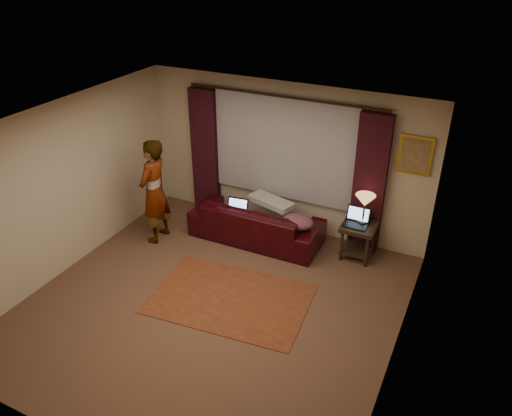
% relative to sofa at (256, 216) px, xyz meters
% --- Properties ---
extents(floor, '(5.00, 5.00, 0.01)m').
position_rel_sofa_xyz_m(floor, '(0.21, -1.85, -0.46)').
color(floor, brown).
rests_on(floor, ground).
extents(ceiling, '(5.00, 5.00, 0.02)m').
position_rel_sofa_xyz_m(ceiling, '(0.21, -1.85, 2.15)').
color(ceiling, silver).
rests_on(ceiling, ground).
extents(wall_back, '(5.00, 0.02, 2.60)m').
position_rel_sofa_xyz_m(wall_back, '(0.21, 0.65, 0.85)').
color(wall_back, '#BFAE94').
rests_on(wall_back, ground).
extents(wall_front, '(5.00, 0.02, 2.60)m').
position_rel_sofa_xyz_m(wall_front, '(0.21, -4.35, 0.85)').
color(wall_front, '#BFAE94').
rests_on(wall_front, ground).
extents(wall_left, '(0.02, 5.00, 2.60)m').
position_rel_sofa_xyz_m(wall_left, '(-2.29, -1.85, 0.85)').
color(wall_left, '#BFAE94').
rests_on(wall_left, ground).
extents(wall_right, '(0.02, 5.00, 2.60)m').
position_rel_sofa_xyz_m(wall_right, '(2.71, -1.85, 0.85)').
color(wall_right, '#BFAE94').
rests_on(wall_right, ground).
extents(sheer_curtain, '(2.50, 0.05, 1.80)m').
position_rel_sofa_xyz_m(sheer_curtain, '(0.21, 0.59, 1.05)').
color(sheer_curtain, '#94939B').
rests_on(sheer_curtain, wall_back).
extents(drape_left, '(0.50, 0.14, 2.30)m').
position_rel_sofa_xyz_m(drape_left, '(-1.29, 0.54, 0.73)').
color(drape_left, black).
rests_on(drape_left, floor).
extents(drape_right, '(0.50, 0.14, 2.30)m').
position_rel_sofa_xyz_m(drape_right, '(1.71, 0.54, 0.73)').
color(drape_right, black).
rests_on(drape_right, floor).
extents(curtain_rod, '(0.04, 0.04, 3.40)m').
position_rel_sofa_xyz_m(curtain_rod, '(0.21, 0.54, 1.93)').
color(curtain_rod, black).
rests_on(curtain_rod, wall_back).
extents(picture_frame, '(0.50, 0.04, 0.60)m').
position_rel_sofa_xyz_m(picture_frame, '(2.31, 0.62, 1.30)').
color(picture_frame, gold).
rests_on(picture_frame, wall_back).
extents(sofa, '(2.24, 0.98, 0.90)m').
position_rel_sofa_xyz_m(sofa, '(0.00, 0.00, 0.00)').
color(sofa, black).
rests_on(sofa, floor).
extents(throw_blanket, '(0.85, 0.53, 0.09)m').
position_rel_sofa_xyz_m(throw_blanket, '(0.17, 0.22, 0.45)').
color(throw_blanket, '#9F9F98').
rests_on(throw_blanket, sofa).
extents(clothing_pile, '(0.56, 0.45, 0.22)m').
position_rel_sofa_xyz_m(clothing_pile, '(0.77, -0.07, 0.11)').
color(clothing_pile, brown).
rests_on(clothing_pile, sofa).
extents(laptop_sofa, '(0.41, 0.43, 0.26)m').
position_rel_sofa_xyz_m(laptop_sofa, '(-0.32, -0.15, 0.13)').
color(laptop_sofa, black).
rests_on(laptop_sofa, sofa).
extents(area_rug, '(2.36, 1.69, 0.01)m').
position_rel_sofa_xyz_m(area_rug, '(0.37, -1.63, -0.44)').
color(area_rug, brown).
rests_on(area_rug, floor).
extents(end_table, '(0.53, 0.53, 0.60)m').
position_rel_sofa_xyz_m(end_table, '(1.70, 0.22, -0.15)').
color(end_table, black).
rests_on(end_table, floor).
extents(tiffany_lamp, '(0.36, 0.36, 0.50)m').
position_rel_sofa_xyz_m(tiffany_lamp, '(1.73, 0.28, 0.40)').
color(tiffany_lamp, olive).
rests_on(tiffany_lamp, end_table).
extents(laptop_table, '(0.37, 0.40, 0.27)m').
position_rel_sofa_xyz_m(laptop_table, '(1.65, 0.17, 0.29)').
color(laptop_table, black).
rests_on(laptop_table, end_table).
extents(person, '(0.56, 0.56, 1.80)m').
position_rel_sofa_xyz_m(person, '(-1.52, -0.72, 0.45)').
color(person, '#9F9F98').
rests_on(person, floor).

